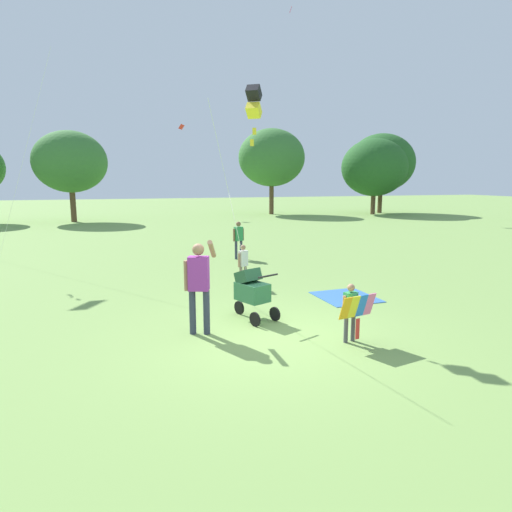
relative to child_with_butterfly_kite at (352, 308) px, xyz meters
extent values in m
plane|color=#75994C|center=(-1.26, 0.64, -0.61)|extent=(120.00, 120.00, 0.00)
cylinder|color=brown|center=(-6.60, 24.96, 0.41)|extent=(0.36, 0.36, 2.03)
ellipsoid|color=#387033|center=(-6.60, 24.96, 3.29)|extent=(4.66, 4.19, 3.96)
cylinder|color=brown|center=(8.05, 27.35, 0.56)|extent=(0.36, 0.36, 2.35)
ellipsoid|color=#387033|center=(8.05, 27.35, 3.86)|extent=(5.31, 4.78, 4.52)
cylinder|color=brown|center=(15.83, 24.85, 0.18)|extent=(0.36, 0.36, 1.58)
ellipsoid|color=#235623|center=(15.83, 24.85, 3.10)|extent=(5.32, 4.79, 4.52)
cylinder|color=brown|center=(17.20, 26.01, 0.34)|extent=(0.36, 0.36, 1.91)
ellipsoid|color=#235623|center=(17.20, 26.01, 3.51)|extent=(5.55, 5.00, 4.72)
cylinder|color=#4C4C51|center=(0.07, 0.05, -0.36)|extent=(0.07, 0.07, 0.50)
cylinder|color=#4C4C51|center=(-0.08, 0.02, -0.36)|extent=(0.07, 0.07, 0.50)
cube|color=#2D8C4C|center=(-0.01, 0.03, 0.08)|extent=(0.24, 0.18, 0.38)
cylinder|color=#A37556|center=(0.13, 0.06, 0.05)|extent=(0.05, 0.05, 0.34)
cylinder|color=#A37556|center=(-0.14, 0.01, 0.05)|extent=(0.05, 0.05, 0.34)
sphere|color=#A37556|center=(-0.01, 0.03, 0.35)|extent=(0.13, 0.13, 0.13)
cube|color=pink|center=(0.28, -0.09, 0.07)|extent=(0.20, 0.17, 0.40)
cube|color=blue|center=(0.11, -0.12, 0.07)|extent=(0.20, 0.17, 0.40)
cube|color=yellow|center=(-0.05, -0.16, 0.07)|extent=(0.20, 0.17, 0.40)
cube|color=#F4A319|center=(-0.22, -0.20, 0.07)|extent=(0.20, 0.17, 0.40)
cube|color=red|center=(0.03, -0.16, -0.32)|extent=(0.08, 0.03, 0.36)
cylinder|color=#33384C|center=(-2.51, 1.23, -0.21)|extent=(0.12, 0.12, 0.81)
cylinder|color=#33384C|center=(-2.28, 1.14, -0.21)|extent=(0.12, 0.12, 0.81)
cube|color=purple|center=(-2.40, 1.18, 0.51)|extent=(0.41, 0.33, 0.61)
cylinder|color=#A37556|center=(-2.60, 1.26, 0.46)|extent=(0.09, 0.09, 0.54)
cylinder|color=#A37556|center=(-2.14, 1.23, 0.92)|extent=(0.25, 0.49, 0.38)
sphere|color=#A37556|center=(-2.40, 1.18, 0.94)|extent=(0.21, 0.21, 0.21)
cylinder|color=black|center=(-1.41, 2.11, -0.47)|extent=(0.15, 0.27, 0.28)
cylinder|color=black|center=(-1.33, 1.27, -0.47)|extent=(0.15, 0.27, 0.28)
cylinder|color=black|center=(-0.85, 1.48, -0.47)|extent=(0.15, 0.27, 0.28)
cube|color=#337247|center=(-1.24, 1.73, -0.05)|extent=(0.66, 0.76, 0.36)
cube|color=#235031|center=(-1.29, 1.84, 0.25)|extent=(0.55, 0.55, 0.35)
cylinder|color=black|center=(-1.06, 1.31, 0.35)|extent=(0.46, 0.23, 0.04)
cube|color=black|center=(-0.97, 2.50, 3.87)|extent=(0.40, 0.42, 0.32)
cube|color=yellow|center=(-0.97, 2.50, 3.53)|extent=(0.40, 0.42, 0.32)
cube|color=yellow|center=(-0.97, 2.46, 3.12)|extent=(0.08, 0.06, 0.14)
cube|color=yellow|center=(-1.00, 2.54, 2.90)|extent=(0.08, 0.06, 0.14)
cylinder|color=silver|center=(-1.56, 1.92, 1.45)|extent=(1.18, 1.18, 4.13)
cylinder|color=silver|center=(-6.60, 9.86, 2.78)|extent=(2.34, 1.29, 6.79)
cube|color=red|center=(1.02, 27.62, 6.01)|extent=(0.47, 0.36, 0.39)
cube|color=pink|center=(10.04, 28.72, 15.40)|extent=(0.29, 0.53, 0.54)
cylinder|color=#33384C|center=(0.35, 8.40, -0.29)|extent=(0.09, 0.09, 0.65)
cylinder|color=#33384C|center=(0.15, 8.35, -0.29)|extent=(0.09, 0.09, 0.65)
cube|color=#2D8C4C|center=(0.25, 8.38, 0.28)|extent=(0.32, 0.24, 0.49)
cylinder|color=brown|center=(0.42, 8.42, 0.25)|extent=(0.07, 0.07, 0.43)
cylinder|color=brown|center=(0.08, 8.33, 0.25)|extent=(0.07, 0.07, 0.43)
sphere|color=brown|center=(0.25, 8.38, 0.62)|extent=(0.17, 0.17, 0.17)
cylinder|color=#7F705B|center=(-0.75, 4.39, -0.34)|extent=(0.08, 0.08, 0.54)
cylinder|color=#7F705B|center=(-0.61, 4.48, -0.34)|extent=(0.08, 0.08, 0.54)
cube|color=silver|center=(-0.68, 4.43, 0.13)|extent=(0.28, 0.25, 0.40)
cylinder|color=#A37556|center=(-0.81, 4.35, 0.10)|extent=(0.06, 0.06, 0.36)
cylinder|color=#A37556|center=(-0.56, 4.51, 0.10)|extent=(0.06, 0.06, 0.36)
sphere|color=#A37556|center=(-0.68, 4.43, 0.42)|extent=(0.14, 0.14, 0.14)
cube|color=#3366B2|center=(1.35, 2.65, -0.60)|extent=(1.34, 1.45, 0.02)
camera|label=1|loc=(-3.67, -6.40, 2.14)|focal=30.93mm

